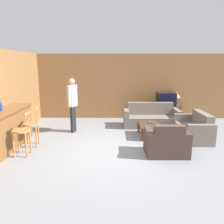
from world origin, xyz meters
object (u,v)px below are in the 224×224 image
person_by_window (73,102)px  loveseat_right (194,129)px  couch_far (151,118)px  tv (166,99)px  tv_unit (165,113)px  book_on_table (151,122)px  table_lamp (176,95)px  armchair_near (166,143)px  bar_chair_mid (32,126)px  bar_chair_near (22,133)px  coffee_table (150,126)px  bottle (1,106)px

person_by_window → loveseat_right: bearing=-9.6°
couch_far → tv: (0.72, 0.89, 0.57)m
person_by_window → tv_unit: bearing=25.6°
loveseat_right → book_on_table: (-1.24, 0.33, 0.11)m
book_on_table → person_by_window: 2.57m
couch_far → table_lamp: table_lamp is taller
armchair_near → tv: tv is taller
bar_chair_mid → loveseat_right: bearing=8.3°
loveseat_right → book_on_table: bearing=165.0°
bar_chair_near → bar_chair_mid: size_ratio=1.00×
coffee_table → person_by_window: 2.56m
loveseat_right → tv_unit: bearing=98.6°
bar_chair_mid → couch_far: bar_chair_mid is taller
loveseat_right → tv: tv is taller
bar_chair_near → book_on_table: 3.73m
bar_chair_mid → coffee_table: (3.29, 0.85, -0.23)m
loveseat_right → tv_unit: size_ratio=1.29×
loveseat_right → couch_far: bearing=128.0°
bottle → person_by_window: (1.51, 1.54, -0.16)m
loveseat_right → bottle: (-5.23, -0.91, 0.87)m
couch_far → book_on_table: (-0.18, -1.03, 0.11)m
couch_far → coffee_table: couch_far is taller
bottle → table_lamp: 6.17m
bar_chair_near → loveseat_right: (4.59, 1.30, -0.27)m
couch_far → table_lamp: bearing=38.7°
couch_far → book_on_table: couch_far is taller
bar_chair_near → bottle: bottle is taller
couch_far → table_lamp: size_ratio=3.67×
bottle → bar_chair_mid: bearing=20.7°
tv → person_by_window: person_by_window is taller
tv_unit → book_on_table: tv_unit is taller
armchair_near → bar_chair_mid: bearing=171.0°
loveseat_right → coffee_table: size_ratio=1.51×
loveseat_right → bottle: size_ratio=5.13×
tv → person_by_window: (-3.38, -1.62, 0.14)m
book_on_table → person_by_window: (-2.48, 0.30, 0.60)m
bottle → person_by_window: bearing=45.6°
tv_unit → armchair_near: bearing=-102.4°
coffee_table → tv: 2.34m
bar_chair_near → tv: size_ratio=1.50×
tv → bar_chair_near: bearing=-140.1°
armchair_near → table_lamp: (1.16, 3.48, 0.71)m
bottle → tv_unit: bearing=32.9°
bottle → coffee_table: bearing=15.5°
bar_chair_near → person_by_window: (0.87, 1.93, 0.44)m
bar_chair_mid → bar_chair_near: bearing=-90.0°
table_lamp → person_by_window: 4.11m
tv_unit → tv: 0.56m
coffee_table → bottle: bottle is taller
bar_chair_near → person_by_window: bearing=65.8°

